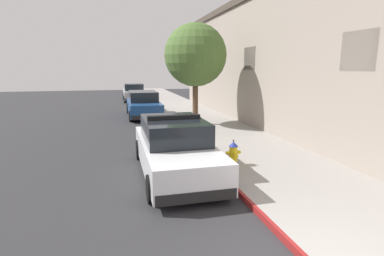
% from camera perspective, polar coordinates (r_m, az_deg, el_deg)
% --- Properties ---
extents(ground_plane, '(34.74, 60.00, 0.20)m').
position_cam_1_polar(ground_plane, '(13.57, -19.70, -2.47)').
color(ground_plane, '#2B2B2D').
extents(sidewalk_pavement, '(3.72, 60.00, 0.14)m').
position_cam_1_polar(sidewalk_pavement, '(14.23, 5.02, -0.53)').
color(sidewalk_pavement, gray).
rests_on(sidewalk_pavement, ground).
extents(curb_painted_edge, '(0.08, 60.00, 0.14)m').
position_cam_1_polar(curb_painted_edge, '(13.74, -2.48, -0.92)').
color(curb_painted_edge, maroon).
rests_on(curb_painted_edge, ground).
extents(storefront_building, '(7.89, 25.06, 6.59)m').
position_cam_1_polar(storefront_building, '(17.42, 22.51, 11.53)').
color(storefront_building, gray).
rests_on(storefront_building, ground).
extents(police_cruiser, '(1.94, 4.84, 1.68)m').
position_cam_1_polar(police_cruiser, '(8.55, -3.31, -3.82)').
color(police_cruiser, white).
rests_on(police_cruiser, ground).
extents(parked_car_silver_ahead, '(1.94, 4.84, 1.56)m').
position_cam_1_polar(parked_car_silver_ahead, '(18.99, -9.16, 4.38)').
color(parked_car_silver_ahead, navy).
rests_on(parked_car_silver_ahead, ground).
extents(parked_car_dark_far, '(1.94, 4.84, 1.56)m').
position_cam_1_polar(parked_car_dark_far, '(28.55, -10.95, 6.59)').
color(parked_car_dark_far, '#B2B5BA').
rests_on(parked_car_dark_far, ground).
extents(fire_hydrant, '(0.44, 0.40, 0.76)m').
position_cam_1_polar(fire_hydrant, '(9.04, 7.82, -4.76)').
color(fire_hydrant, '#4C4C51').
rests_on(fire_hydrant, sidewalk_pavement).
extents(street_tree, '(3.10, 3.10, 5.01)m').
position_cam_1_polar(street_tree, '(15.31, 0.65, 13.58)').
color(street_tree, brown).
rests_on(street_tree, sidewalk_pavement).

